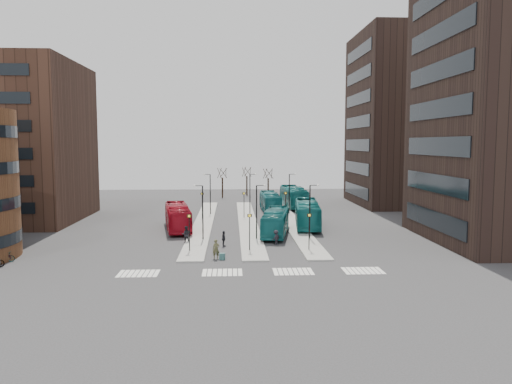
{
  "coord_description": "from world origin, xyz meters",
  "views": [
    {
      "loc": [
        -0.19,
        -37.2,
        10.86
      ],
      "look_at": [
        2.75,
        22.27,
        5.0
      ],
      "focal_mm": 35.0,
      "sensor_mm": 36.0,
      "label": 1
    }
  ],
  "objects_px": {
    "teal_bus_a": "(276,222)",
    "teal_bus_b": "(270,202)",
    "teal_bus_c": "(307,214)",
    "commuter_a": "(186,234)",
    "traveller": "(216,249)",
    "commuter_b": "(224,239)",
    "commuter_c": "(276,237)",
    "bicycle_far": "(4,257)",
    "suitcase": "(222,256)",
    "teal_bus_d": "(294,197)",
    "red_bus": "(178,217)"
  },
  "relations": [
    {
      "from": "teal_bus_b",
      "to": "commuter_b",
      "type": "relative_size",
      "value": 6.66
    },
    {
      "from": "red_bus",
      "to": "commuter_b",
      "type": "relative_size",
      "value": 7.01
    },
    {
      "from": "teal_bus_d",
      "to": "teal_bus_c",
      "type": "bearing_deg",
      "value": -94.75
    },
    {
      "from": "commuter_a",
      "to": "teal_bus_b",
      "type": "bearing_deg",
      "value": -114.88
    },
    {
      "from": "red_bus",
      "to": "commuter_a",
      "type": "xyz_separation_m",
      "value": [
        1.79,
        -8.46,
        -0.68
      ]
    },
    {
      "from": "teal_bus_c",
      "to": "traveller",
      "type": "bearing_deg",
      "value": -116.56
    },
    {
      "from": "teal_bus_d",
      "to": "red_bus",
      "type": "bearing_deg",
      "value": -131.63
    },
    {
      "from": "teal_bus_c",
      "to": "teal_bus_d",
      "type": "distance_m",
      "value": 20.07
    },
    {
      "from": "teal_bus_b",
      "to": "commuter_c",
      "type": "height_order",
      "value": "teal_bus_b"
    },
    {
      "from": "teal_bus_d",
      "to": "commuter_b",
      "type": "relative_size",
      "value": 7.66
    },
    {
      "from": "commuter_a",
      "to": "commuter_c",
      "type": "bearing_deg",
      "value": 170.86
    },
    {
      "from": "traveller",
      "to": "bicycle_far",
      "type": "height_order",
      "value": "traveller"
    },
    {
      "from": "red_bus",
      "to": "traveller",
      "type": "distance_m",
      "value": 17.05
    },
    {
      "from": "teal_bus_b",
      "to": "teal_bus_c",
      "type": "height_order",
      "value": "teal_bus_c"
    },
    {
      "from": "teal_bus_b",
      "to": "traveller",
      "type": "relative_size",
      "value": 5.93
    },
    {
      "from": "commuter_b",
      "to": "teal_bus_c",
      "type": "bearing_deg",
      "value": -57.24
    },
    {
      "from": "teal_bus_d",
      "to": "commuter_c",
      "type": "bearing_deg",
      "value": -103.23
    },
    {
      "from": "red_bus",
      "to": "teal_bus_d",
      "type": "distance_m",
      "value": 27.56
    },
    {
      "from": "traveller",
      "to": "bicycle_far",
      "type": "distance_m",
      "value": 19.34
    },
    {
      "from": "red_bus",
      "to": "bicycle_far",
      "type": "height_order",
      "value": "red_bus"
    },
    {
      "from": "suitcase",
      "to": "commuter_b",
      "type": "distance_m",
      "value": 6.0
    },
    {
      "from": "teal_bus_c",
      "to": "commuter_a",
      "type": "height_order",
      "value": "teal_bus_c"
    },
    {
      "from": "commuter_c",
      "to": "bicycle_far",
      "type": "xyz_separation_m",
      "value": [
        -25.54,
        -6.56,
        -0.33
      ]
    },
    {
      "from": "traveller",
      "to": "commuter_b",
      "type": "height_order",
      "value": "traveller"
    },
    {
      "from": "red_bus",
      "to": "traveller",
      "type": "height_order",
      "value": "red_bus"
    },
    {
      "from": "teal_bus_b",
      "to": "commuter_b",
      "type": "distance_m",
      "value": 27.62
    },
    {
      "from": "teal_bus_b",
      "to": "teal_bus_d",
      "type": "bearing_deg",
      "value": 48.91
    },
    {
      "from": "teal_bus_b",
      "to": "commuter_c",
      "type": "relative_size",
      "value": 6.92
    },
    {
      "from": "teal_bus_d",
      "to": "traveller",
      "type": "distance_m",
      "value": 39.53
    },
    {
      "from": "suitcase",
      "to": "teal_bus_a",
      "type": "height_order",
      "value": "teal_bus_a"
    },
    {
      "from": "red_bus",
      "to": "commuter_b",
      "type": "distance_m",
      "value": 12.11
    },
    {
      "from": "teal_bus_d",
      "to": "bicycle_far",
      "type": "distance_m",
      "value": 49.22
    },
    {
      "from": "teal_bus_a",
      "to": "teal_bus_b",
      "type": "relative_size",
      "value": 0.99
    },
    {
      "from": "teal_bus_d",
      "to": "commuter_b",
      "type": "xyz_separation_m",
      "value": [
        -11.37,
        -31.99,
        -0.93
      ]
    },
    {
      "from": "commuter_c",
      "to": "red_bus",
      "type": "bearing_deg",
      "value": -88.57
    },
    {
      "from": "traveller",
      "to": "commuter_c",
      "type": "bearing_deg",
      "value": 42.88
    },
    {
      "from": "teal_bus_b",
      "to": "commuter_b",
      "type": "bearing_deg",
      "value": -106.0
    },
    {
      "from": "bicycle_far",
      "to": "teal_bus_b",
      "type": "bearing_deg",
      "value": -47.27
    },
    {
      "from": "red_bus",
      "to": "commuter_a",
      "type": "distance_m",
      "value": 8.67
    },
    {
      "from": "commuter_b",
      "to": "commuter_c",
      "type": "relative_size",
      "value": 1.04
    },
    {
      "from": "teal_bus_c",
      "to": "commuter_a",
      "type": "xyz_separation_m",
      "value": [
        -14.81,
        -9.86,
        -0.77
      ]
    },
    {
      "from": "suitcase",
      "to": "commuter_a",
      "type": "distance_m",
      "value": 9.05
    },
    {
      "from": "teal_bus_c",
      "to": "commuter_c",
      "type": "distance_m",
      "value": 12.45
    },
    {
      "from": "suitcase",
      "to": "bicycle_far",
      "type": "height_order",
      "value": "bicycle_far"
    },
    {
      "from": "commuter_b",
      "to": "commuter_c",
      "type": "bearing_deg",
      "value": -99.08
    },
    {
      "from": "teal_bus_c",
      "to": "commuter_b",
      "type": "height_order",
      "value": "teal_bus_c"
    },
    {
      "from": "teal_bus_c",
      "to": "commuter_a",
      "type": "distance_m",
      "value": 17.8
    },
    {
      "from": "teal_bus_b",
      "to": "commuter_c",
      "type": "distance_m",
      "value": 26.14
    },
    {
      "from": "traveller",
      "to": "teal_bus_b",
      "type": "bearing_deg",
      "value": 74.29
    },
    {
      "from": "suitcase",
      "to": "teal_bus_c",
      "type": "distance_m",
      "value": 20.92
    }
  ]
}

